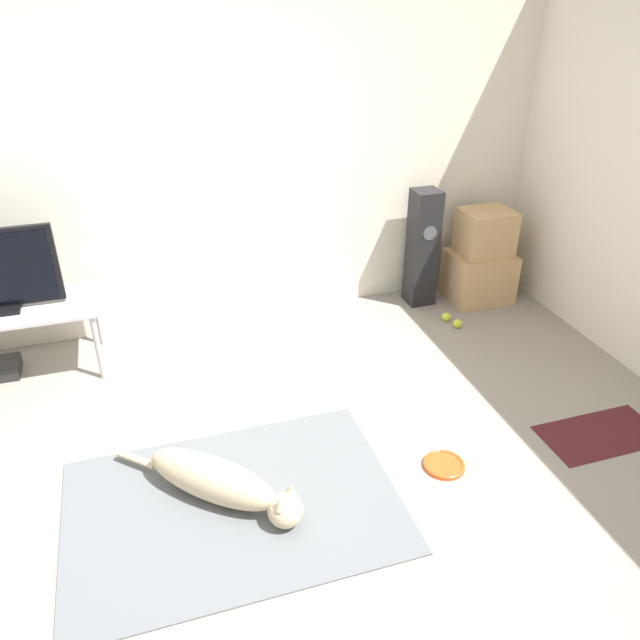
{
  "coord_description": "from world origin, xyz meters",
  "views": [
    {
      "loc": [
        -0.46,
        -2.16,
        2.33
      ],
      "look_at": [
        0.56,
        1.03,
        0.45
      ],
      "focal_mm": 35.0,
      "sensor_mm": 36.0,
      "label": 1
    }
  ],
  "objects_px": {
    "frisbee": "(444,465)",
    "cardboard_box_upper": "(485,232)",
    "cardboard_box_lower": "(479,276)",
    "floor_speaker": "(422,248)",
    "tennis_ball_by_boxes": "(458,324)",
    "tennis_ball_near_speaker": "(446,317)",
    "dog": "(221,482)"
  },
  "relations": [
    {
      "from": "cardboard_box_lower",
      "to": "tennis_ball_near_speaker",
      "type": "relative_size",
      "value": 7.24
    },
    {
      "from": "frisbee",
      "to": "cardboard_box_upper",
      "type": "bearing_deg",
      "value": 55.34
    },
    {
      "from": "floor_speaker",
      "to": "tennis_ball_by_boxes",
      "type": "distance_m",
      "value": 0.65
    },
    {
      "from": "cardboard_box_upper",
      "to": "tennis_ball_by_boxes",
      "type": "xyz_separation_m",
      "value": [
        -0.39,
        -0.4,
        -0.53
      ]
    },
    {
      "from": "cardboard_box_lower",
      "to": "cardboard_box_upper",
      "type": "height_order",
      "value": "cardboard_box_upper"
    },
    {
      "from": "frisbee",
      "to": "cardboard_box_lower",
      "type": "distance_m",
      "value": 2.08
    },
    {
      "from": "frisbee",
      "to": "floor_speaker",
      "type": "height_order",
      "value": "floor_speaker"
    },
    {
      "from": "frisbee",
      "to": "cardboard_box_upper",
      "type": "relative_size",
      "value": 0.58
    },
    {
      "from": "cardboard_box_upper",
      "to": "floor_speaker",
      "type": "distance_m",
      "value": 0.5
    },
    {
      "from": "cardboard_box_lower",
      "to": "tennis_ball_by_boxes",
      "type": "relative_size",
      "value": 7.24
    },
    {
      "from": "frisbee",
      "to": "cardboard_box_lower",
      "type": "bearing_deg",
      "value": 55.47
    },
    {
      "from": "floor_speaker",
      "to": "tennis_ball_by_boxes",
      "type": "bearing_deg",
      "value": -78.94
    },
    {
      "from": "dog",
      "to": "cardboard_box_lower",
      "type": "xyz_separation_m",
      "value": [
        2.36,
        1.6,
        0.07
      ]
    },
    {
      "from": "cardboard_box_upper",
      "to": "tennis_ball_near_speaker",
      "type": "height_order",
      "value": "cardboard_box_upper"
    },
    {
      "from": "frisbee",
      "to": "floor_speaker",
      "type": "xyz_separation_m",
      "value": [
        0.7,
        1.8,
        0.45
      ]
    },
    {
      "from": "dog",
      "to": "tennis_ball_near_speaker",
      "type": "distance_m",
      "value": 2.36
    },
    {
      "from": "dog",
      "to": "floor_speaker",
      "type": "xyz_separation_m",
      "value": [
        1.88,
        1.69,
        0.33
      ]
    },
    {
      "from": "frisbee",
      "to": "tennis_ball_by_boxes",
      "type": "distance_m",
      "value": 1.54
    },
    {
      "from": "cardboard_box_upper",
      "to": "tennis_ball_near_speaker",
      "type": "distance_m",
      "value": 0.73
    },
    {
      "from": "dog",
      "to": "cardboard_box_upper",
      "type": "relative_size",
      "value": 2.18
    },
    {
      "from": "frisbee",
      "to": "cardboard_box_upper",
      "type": "xyz_separation_m",
      "value": [
        1.19,
        1.72,
        0.55
      ]
    },
    {
      "from": "frisbee",
      "to": "cardboard_box_lower",
      "type": "height_order",
      "value": "cardboard_box_lower"
    },
    {
      "from": "tennis_ball_near_speaker",
      "to": "frisbee",
      "type": "bearing_deg",
      "value": -118.01
    },
    {
      "from": "dog",
      "to": "tennis_ball_by_boxes",
      "type": "xyz_separation_m",
      "value": [
        1.97,
        1.21,
        -0.09
      ]
    },
    {
      "from": "cardboard_box_upper",
      "to": "cardboard_box_lower",
      "type": "bearing_deg",
      "value": -142.42
    },
    {
      "from": "dog",
      "to": "floor_speaker",
      "type": "bearing_deg",
      "value": 41.93
    },
    {
      "from": "cardboard_box_upper",
      "to": "tennis_ball_near_speaker",
      "type": "relative_size",
      "value": 5.85
    },
    {
      "from": "floor_speaker",
      "to": "tennis_ball_near_speaker",
      "type": "height_order",
      "value": "floor_speaker"
    },
    {
      "from": "cardboard_box_lower",
      "to": "tennis_ball_near_speaker",
      "type": "height_order",
      "value": "cardboard_box_lower"
    },
    {
      "from": "cardboard_box_upper",
      "to": "floor_speaker",
      "type": "height_order",
      "value": "floor_speaker"
    },
    {
      "from": "cardboard_box_upper",
      "to": "tennis_ball_by_boxes",
      "type": "distance_m",
      "value": 0.77
    },
    {
      "from": "frisbee",
      "to": "floor_speaker",
      "type": "distance_m",
      "value": 1.98
    }
  ]
}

